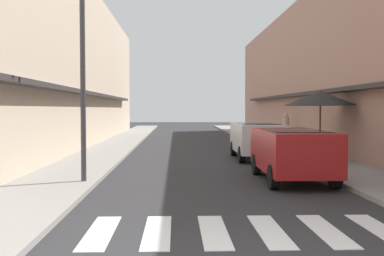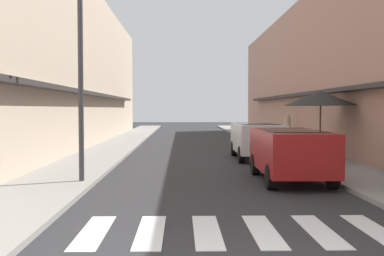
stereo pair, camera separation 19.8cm
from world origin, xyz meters
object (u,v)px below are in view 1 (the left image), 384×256
object	(u,v)px
parked_car_near	(292,149)
pedestrian_walking_far	(286,127)
street_lamp	(89,48)
cafe_umbrella	(320,98)
parked_car_mid	(257,137)

from	to	relation	value
parked_car_near	pedestrian_walking_far	size ratio (longest dim) A/B	2.37
street_lamp	cafe_umbrella	world-z (taller)	street_lamp
street_lamp	pedestrian_walking_far	world-z (taller)	street_lamp
parked_car_mid	street_lamp	bearing A→B (deg)	-131.74
street_lamp	pedestrian_walking_far	distance (m)	15.70
parked_car_mid	pedestrian_walking_far	world-z (taller)	pedestrian_walking_far
parked_car_mid	street_lamp	distance (m)	8.87
cafe_umbrella	parked_car_near	bearing A→B (deg)	-115.82
parked_car_mid	street_lamp	world-z (taller)	street_lamp
parked_car_near	cafe_umbrella	world-z (taller)	cafe_umbrella
parked_car_near	pedestrian_walking_far	distance (m)	12.82
parked_car_mid	pedestrian_walking_far	size ratio (longest dim) A/B	2.39
street_lamp	parked_car_near	bearing A→B (deg)	4.93
parked_car_mid	street_lamp	xyz separation A→B (m)	(-5.61, -6.29, 2.77)
pedestrian_walking_far	parked_car_mid	bearing A→B (deg)	-42.19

